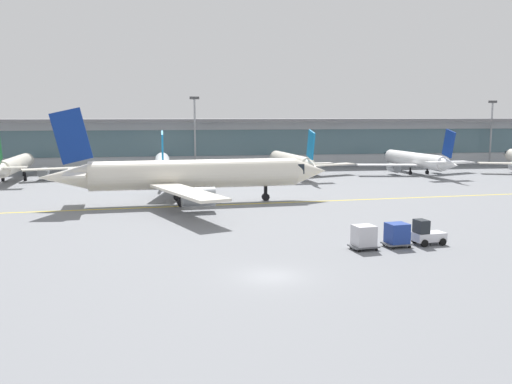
# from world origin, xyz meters

# --- Properties ---
(ground_plane) EXTENTS (400.00, 400.00, 0.00)m
(ground_plane) POSITION_xyz_m (0.00, 0.00, 0.00)
(ground_plane) COLOR slate
(taxiway_centreline_stripe) EXTENTS (109.76, 8.06, 0.01)m
(taxiway_centreline_stripe) POSITION_xyz_m (-3.11, 29.72, 0.00)
(taxiway_centreline_stripe) COLOR yellow
(taxiway_centreline_stripe) RESTS_ON ground_plane
(terminal_concourse) EXTENTS (176.50, 11.00, 9.60)m
(terminal_concourse) POSITION_xyz_m (0.00, 79.44, 4.92)
(terminal_concourse) COLOR #B2B7BC
(terminal_concourse) RESTS_ON ground_plane
(gate_airplane_1) EXTENTS (23.07, 24.78, 8.22)m
(gate_airplane_1) POSITION_xyz_m (-30.40, 59.95, 2.46)
(gate_airplane_1) COLOR silver
(gate_airplane_1) RESTS_ON ground_plane
(gate_airplane_2) EXTENTS (23.08, 24.74, 8.22)m
(gate_airplane_2) POSITION_xyz_m (-7.01, 57.29, 2.46)
(gate_airplane_2) COLOR white
(gate_airplane_2) RESTS_ON ground_plane
(gate_airplane_3) EXTENTS (22.99, 24.83, 8.22)m
(gate_airplane_3) POSITION_xyz_m (14.84, 59.23, 2.46)
(gate_airplane_3) COLOR silver
(gate_airplane_3) RESTS_ON ground_plane
(gate_airplane_4) EXTENTS (22.97, 24.83, 8.22)m
(gate_airplane_4) POSITION_xyz_m (37.41, 58.75, 2.46)
(gate_airplane_4) COLOR white
(gate_airplane_4) RESTS_ON ground_plane
(taxiing_regional_jet) EXTENTS (34.36, 31.87, 11.38)m
(taxiing_regional_jet) POSITION_xyz_m (-3.55, 31.69, 3.41)
(taxiing_regional_jet) COLOR silver
(taxiing_regional_jet) RESTS_ON ground_plane
(baggage_tug) EXTENTS (2.77, 1.93, 2.10)m
(baggage_tug) POSITION_xyz_m (14.29, 6.91, 0.89)
(baggage_tug) COLOR silver
(baggage_tug) RESTS_ON ground_plane
(cargo_dolly_lead) EXTENTS (2.31, 1.88, 1.94)m
(cargo_dolly_lead) POSITION_xyz_m (11.56, 6.52, 1.05)
(cargo_dolly_lead) COLOR #595B60
(cargo_dolly_lead) RESTS_ON ground_plane
(cargo_dolly_trailing) EXTENTS (2.31, 1.88, 1.94)m
(cargo_dolly_trailing) POSITION_xyz_m (8.61, 6.09, 1.05)
(cargo_dolly_trailing) COLOR #595B60
(cargo_dolly_trailing) RESTS_ON ground_plane
(apron_light_mast_1) EXTENTS (1.80, 0.36, 13.79)m
(apron_light_mast_1) POSITION_xyz_m (-0.90, 71.55, 7.58)
(apron_light_mast_1) COLOR gray
(apron_light_mast_1) RESTS_ON ground_plane
(apron_light_mast_2) EXTENTS (1.80, 0.36, 13.32)m
(apron_light_mast_2) POSITION_xyz_m (60.86, 73.60, 7.34)
(apron_light_mast_2) COLOR gray
(apron_light_mast_2) RESTS_ON ground_plane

